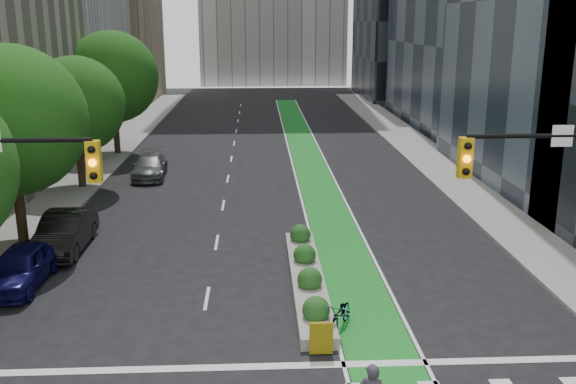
{
  "coord_description": "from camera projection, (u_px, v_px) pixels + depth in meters",
  "views": [
    {
      "loc": [
        -0.62,
        -15.35,
        9.66
      ],
      "look_at": [
        0.59,
        9.42,
        3.0
      ],
      "focal_mm": 40.0,
      "sensor_mm": 36.0,
      "label": 1
    }
  ],
  "objects": [
    {
      "name": "sidewalk_left",
      "position": [
        82.0,
        176.0,
        40.88
      ],
      "size": [
        3.6,
        90.0,
        0.15
      ],
      "primitive_type": "cube",
      "color": "gray",
      "rests_on": "ground"
    },
    {
      "name": "sidewalk_right",
      "position": [
        447.0,
        171.0,
        41.99
      ],
      "size": [
        3.6,
        90.0,
        0.15
      ],
      "primitive_type": "cube",
      "color": "gray",
      "rests_on": "ground"
    },
    {
      "name": "tree_mid",
      "position": [
        10.0,
        121.0,
        26.95
      ],
      "size": [
        6.4,
        6.4,
        8.78
      ],
      "color": "black",
      "rests_on": "ground"
    },
    {
      "name": "bicycle",
      "position": [
        341.0,
        315.0,
        20.65
      ],
      "size": [
        1.36,
        1.95,
        0.97
      ],
      "primitive_type": "imported",
      "rotation": [
        0.0,
        0.0,
        -0.43
      ],
      "color": "gray",
      "rests_on": "ground"
    },
    {
      "name": "parked_car_left_mid",
      "position": [
        65.0,
        232.0,
        27.6
      ],
      "size": [
        1.76,
        5.03,
        1.66
      ],
      "primitive_type": "imported",
      "rotation": [
        0.0,
        0.0,
        0.0
      ],
      "color": "black",
      "rests_on": "ground"
    },
    {
      "name": "bike_lane_paint",
      "position": [
        307.0,
        158.0,
        46.42
      ],
      "size": [
        2.2,
        70.0,
        0.01
      ],
      "primitive_type": "cube",
      "color": "#177F23",
      "rests_on": "ground"
    },
    {
      "name": "median_planter",
      "position": [
        307.0,
        276.0,
        24.09
      ],
      "size": [
        1.2,
        10.26,
        1.1
      ],
      "color": "gray",
      "rests_on": "ground"
    },
    {
      "name": "tree_far",
      "position": [
        112.0,
        77.0,
        46.21
      ],
      "size": [
        6.6,
        6.6,
        9.0
      ],
      "color": "black",
      "rests_on": "ground"
    },
    {
      "name": "parked_car_left_far",
      "position": [
        150.0,
        166.0,
        40.6
      ],
      "size": [
        2.26,
        4.97,
        1.41
      ],
      "primitive_type": "imported",
      "rotation": [
        0.0,
        0.0,
        0.06
      ],
      "color": "#4E5053",
      "rests_on": "ground"
    },
    {
      "name": "tree_midfar",
      "position": [
        76.0,
        105.0,
        36.76
      ],
      "size": [
        5.6,
        5.6,
        7.76
      ],
      "color": "black",
      "rests_on": "ground"
    },
    {
      "name": "parked_car_left_near",
      "position": [
        21.0,
        267.0,
        23.91
      ],
      "size": [
        1.93,
        4.54,
        1.53
      ],
      "primitive_type": "imported",
      "rotation": [
        0.0,
        0.0,
        -0.03
      ],
      "color": "#0E0B47",
      "rests_on": "ground"
    }
  ]
}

